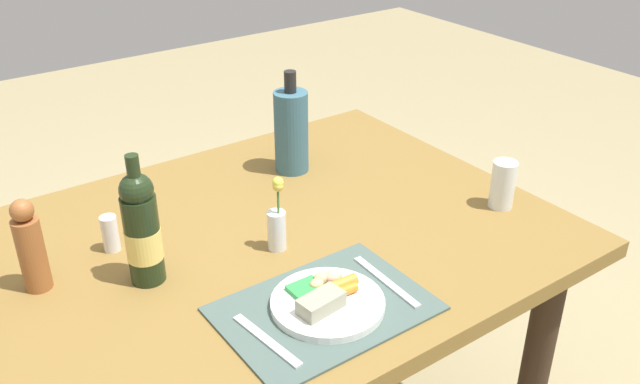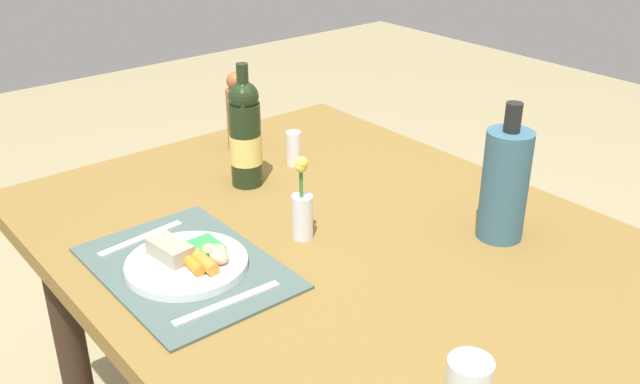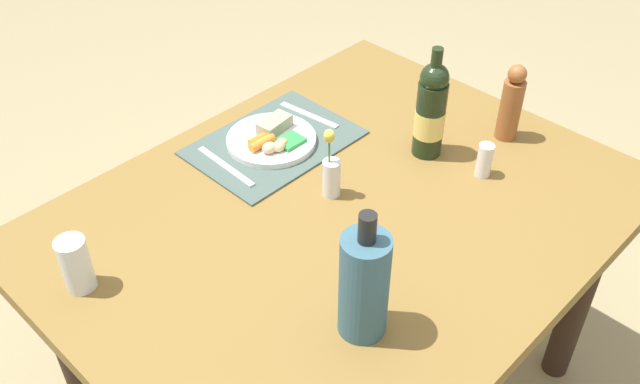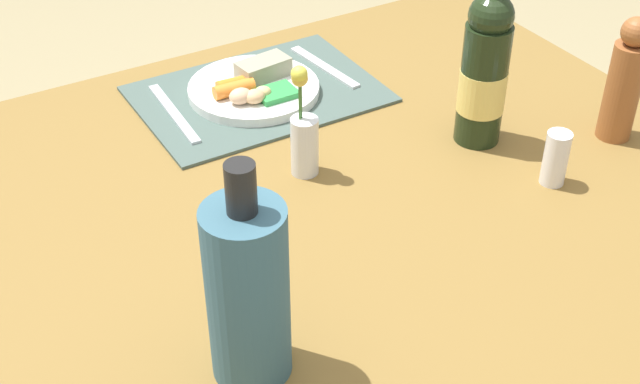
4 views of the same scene
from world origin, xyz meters
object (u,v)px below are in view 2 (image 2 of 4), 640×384
knife (228,303)px  flower_vase (302,208)px  pepper_mill (237,113)px  fork (141,238)px  cooler_bottle (505,184)px  dinner_plate (188,261)px  salt_shaker (294,148)px  dining_table (332,276)px  wine_bottle (244,136)px

knife → flower_vase: flower_vase is taller
knife → pepper_mill: (-0.62, 0.43, 0.09)m
fork → cooler_bottle: size_ratio=0.66×
pepper_mill → flower_vase: pepper_mill is taller
cooler_bottle → pepper_mill: size_ratio=1.37×
dinner_plate → pepper_mill: pepper_mill is taller
knife → salt_shaker: 0.65m
pepper_mill → salt_shaker: (0.18, 0.05, -0.06)m
fork → flower_vase: (0.20, 0.27, 0.06)m
dining_table → wine_bottle: bearing=-179.2°
fork → cooler_bottle: 0.76m
pepper_mill → flower_vase: bearing=-18.8°
cooler_bottle → salt_shaker: size_ratio=3.31×
salt_shaker → knife: bearing=-47.9°
knife → pepper_mill: bearing=147.4°
wine_bottle → dining_table: bearing=0.8°
fork → knife: (0.31, 0.01, 0.00)m
flower_vase → salt_shaker: bearing=145.4°
dinner_plate → fork: dinner_plate is taller
cooler_bottle → pepper_mill: 0.78m
dinner_plate → cooler_bottle: cooler_bottle is taller
dining_table → cooler_bottle: (0.23, 0.27, 0.23)m
dinner_plate → salt_shaker: size_ratio=2.65×
knife → flower_vase: size_ratio=1.14×
wine_bottle → salt_shaker: 0.19m
cooler_bottle → pepper_mill: bearing=-168.4°
knife → wine_bottle: 0.53m
knife → pepper_mill: pepper_mill is taller
dining_table → salt_shaker: bearing=155.2°
wine_bottle → knife: bearing=-37.5°
wine_bottle → pepper_mill: wine_bottle is taller
dining_table → wine_bottle: size_ratio=4.50×
wine_bottle → flower_vase: bearing=-10.8°
salt_shaker → wine_bottle: bearing=-82.3°
dining_table → salt_shaker: size_ratio=15.15×
cooler_bottle → fork: bearing=-127.3°
wine_bottle → cooler_bottle: bearing=26.0°
dining_table → dinner_plate: (-0.07, -0.31, 0.13)m
cooler_bottle → knife: bearing=-103.7°
fork → salt_shaker: (-0.12, 0.49, 0.04)m
knife → pepper_mill: size_ratio=1.00×
pepper_mill → flower_vase: size_ratio=1.14×
fork → wine_bottle: size_ratio=0.65×
dining_table → wine_bottle: 0.40m
dinner_plate → fork: (-0.16, -0.02, -0.01)m
wine_bottle → flower_vase: wine_bottle is taller
fork → dining_table: bearing=49.4°
dining_table → fork: fork is taller
salt_shaker → dinner_plate: bearing=-59.3°
wine_bottle → flower_vase: size_ratio=1.60×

